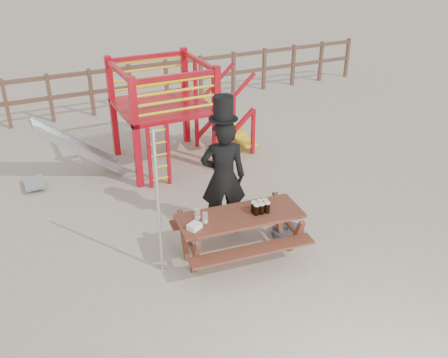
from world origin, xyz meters
TOP-DOWN VIEW (x-y plane):
  - ground at (0.00, 0.00)m, footprint 60.00×60.00m
  - back_fence at (0.00, 7.00)m, footprint 15.09×0.09m
  - playground_fort at (0.12, 3.58)m, footprint 4.71×1.84m
  - picnic_table at (0.06, 0.06)m, footprint 1.93×1.44m
  - man_with_hat at (0.14, 0.76)m, footprint 0.80×0.66m
  - metal_pole at (-1.09, 0.22)m, footprint 0.05×0.05m
  - parasol_base at (0.99, 0.16)m, footprint 0.50×0.50m
  - paper_bag at (-0.66, 0.01)m, footprint 0.22×0.21m
  - stout_pints at (0.36, -0.00)m, footprint 0.27×0.18m
  - empty_glasses at (-0.49, 0.17)m, footprint 0.14×0.22m

SIDE VIEW (x-z plane):
  - ground at x=0.00m, z-range 0.00..0.00m
  - parasol_base at x=0.99m, z-range -0.05..0.17m
  - picnic_table at x=0.06m, z-range 0.09..0.79m
  - back_fence at x=0.00m, z-range 0.14..1.34m
  - paper_bag at x=-0.66m, z-range 0.70..0.78m
  - empty_glasses at x=-0.49m, z-range 0.69..0.84m
  - stout_pints at x=0.36m, z-range 0.70..0.87m
  - man_with_hat at x=0.14m, z-range -0.12..2.13m
  - playground_fort at x=0.12m, z-range 0.02..2.12m
  - metal_pole at x=-1.09m, z-range 0.00..2.17m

